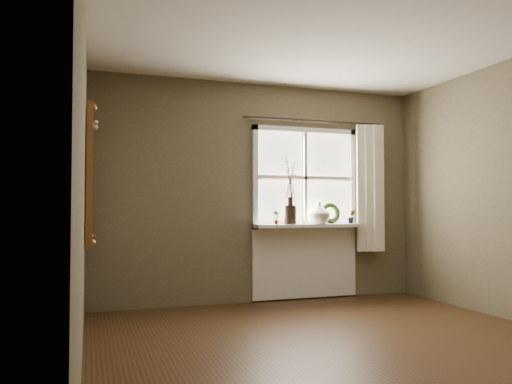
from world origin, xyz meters
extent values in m
plane|color=#382311|center=(0.00, 0.00, 0.00)|extent=(4.50, 4.50, 0.00)
plane|color=silver|center=(0.00, 0.00, 2.60)|extent=(4.50, 4.50, 0.00)
cube|color=brown|center=(0.00, 2.30, 1.30)|extent=(4.00, 0.10, 2.60)
cube|color=brown|center=(-2.05, 0.00, 1.30)|extent=(0.10, 4.50, 2.60)
cube|color=white|center=(0.55, 2.22, 0.89)|extent=(1.36, 0.06, 0.06)
cube|color=white|center=(0.55, 2.22, 2.07)|extent=(1.36, 0.06, 0.06)
cube|color=white|center=(-0.10, 2.22, 1.48)|extent=(0.06, 0.06, 1.24)
cube|color=white|center=(1.20, 2.22, 1.48)|extent=(0.06, 0.06, 1.24)
cube|color=white|center=(0.55, 2.22, 1.48)|extent=(1.24, 0.05, 0.04)
cube|color=white|center=(0.55, 2.22, 1.48)|extent=(0.04, 0.05, 1.12)
cube|color=white|center=(0.23, 2.25, 1.77)|extent=(0.59, 0.01, 0.53)
cube|color=white|center=(0.88, 2.25, 1.77)|extent=(0.59, 0.01, 0.53)
cube|color=white|center=(0.23, 2.25, 1.19)|extent=(0.59, 0.01, 0.53)
cube|color=white|center=(0.88, 2.25, 1.19)|extent=(0.59, 0.01, 0.53)
cube|color=white|center=(0.55, 2.12, 0.90)|extent=(1.36, 0.26, 0.04)
cube|color=white|center=(0.55, 2.23, 0.46)|extent=(1.36, 0.04, 0.88)
cylinder|color=black|center=(0.31, 2.12, 1.03)|extent=(0.16, 0.16, 0.22)
imported|color=silver|center=(0.69, 2.12, 1.05)|extent=(0.31, 0.31, 0.27)
torus|color=#2C441E|center=(0.86, 2.16, 1.02)|extent=(0.27, 0.13, 0.27)
imported|color=#2C441E|center=(0.13, 2.12, 1.00)|extent=(0.09, 0.07, 0.17)
imported|color=#2C441E|center=(1.13, 2.12, 1.01)|extent=(0.11, 0.10, 0.17)
cube|color=white|center=(1.39, 2.13, 1.37)|extent=(0.36, 0.12, 1.59)
cylinder|color=black|center=(0.65, 2.17, 2.18)|extent=(1.84, 0.03, 0.03)
cube|color=white|center=(-1.97, 1.57, 1.39)|extent=(0.02, 0.87, 1.07)
cube|color=brown|center=(-1.96, 1.57, 1.97)|extent=(0.05, 1.05, 0.09)
cube|color=brown|center=(-1.96, 1.57, 0.81)|extent=(0.05, 1.05, 0.09)
cube|color=brown|center=(-1.96, 1.09, 1.39)|extent=(0.05, 0.09, 1.07)
cube|color=brown|center=(-1.96, 2.05, 1.39)|extent=(0.05, 0.09, 1.07)
sphere|color=silver|center=(-1.91, 1.54, 1.92)|extent=(0.04, 0.04, 0.04)
sphere|color=silver|center=(-1.91, 1.57, 1.88)|extent=(0.04, 0.04, 0.04)
sphere|color=silver|center=(-1.91, 1.60, 1.93)|extent=(0.04, 0.04, 0.04)
camera|label=1|loc=(-1.96, -3.37, 1.10)|focal=35.00mm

